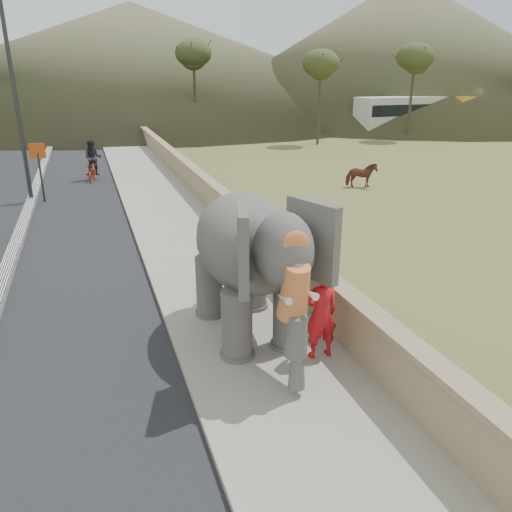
{
  "coord_description": "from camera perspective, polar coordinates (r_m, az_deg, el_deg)",
  "views": [
    {
      "loc": [
        -2.69,
        -5.56,
        5.01
      ],
      "look_at": [
        0.2,
        2.97,
        1.7
      ],
      "focal_mm": 35.0,
      "sensor_mm": 36.0,
      "label": 1
    }
  ],
  "objects": [
    {
      "name": "median",
      "position": [
        16.47,
        -25.85,
        0.81
      ],
      "size": [
        0.35,
        120.0,
        0.22
      ],
      "primitive_type": "cube",
      "color": "black",
      "rests_on": "ground"
    },
    {
      "name": "ground",
      "position": [
        7.95,
        5.83,
        -18.99
      ],
      "size": [
        160.0,
        160.0,
        0.0
      ],
      "primitive_type": "plane",
      "color": "olive",
      "rests_on": "ground"
    },
    {
      "name": "parapet",
      "position": [
        16.76,
        -3.03,
        4.73
      ],
      "size": [
        0.3,
        120.0,
        1.1
      ],
      "primitive_type": "cube",
      "color": "tan",
      "rests_on": "ground"
    },
    {
      "name": "cow",
      "position": [
        23.74,
        11.93,
        9.01
      ],
      "size": [
        1.49,
        1.0,
        1.15
      ],
      "primitive_type": "imported",
      "rotation": [
        0.0,
        0.0,
        1.27
      ],
      "color": "brown",
      "rests_on": "ground"
    },
    {
      "name": "hill_far",
      "position": [
        75.97,
        -13.86,
        21.17
      ],
      "size": [
        80.0,
        80.0,
        14.0
      ],
      "primitive_type": "cone",
      "color": "brown",
      "rests_on": "ground"
    },
    {
      "name": "elephant_and_man",
      "position": [
        9.57,
        -1.02,
        -0.75
      ],
      "size": [
        2.34,
        4.07,
        2.9
      ],
      "color": "#615D58",
      "rests_on": "ground"
    },
    {
      "name": "walkway",
      "position": [
        16.54,
        -8.51,
        2.61
      ],
      "size": [
        3.0,
        120.0,
        0.15
      ],
      "primitive_type": "cube",
      "color": "#9E9687",
      "rests_on": "ground"
    },
    {
      "name": "signboard",
      "position": [
        22.08,
        -23.55,
        9.78
      ],
      "size": [
        0.6,
        0.08,
        2.4
      ],
      "color": "#2D2D33",
      "rests_on": "ground"
    },
    {
      "name": "hill_right",
      "position": [
        69.42,
        16.39,
        21.93
      ],
      "size": [
        56.0,
        56.0,
        16.0
      ],
      "primitive_type": "cone",
      "color": "brown",
      "rests_on": "ground"
    },
    {
      "name": "bus_orange",
      "position": [
        52.09,
        25.42,
        14.54
      ],
      "size": [
        11.24,
        4.04,
        3.1
      ],
      "primitive_type": "cube",
      "rotation": [
        0.0,
        0.0,
        1.71
      ],
      "color": "gold",
      "rests_on": "ground"
    },
    {
      "name": "motorcyclist",
      "position": [
        26.04,
        -18.17,
        9.89
      ],
      "size": [
        1.0,
        1.77,
        1.98
      ],
      "color": "#9A240E",
      "rests_on": "ground"
    },
    {
      "name": "distant_car",
      "position": [
        47.32,
        11.78,
        14.6
      ],
      "size": [
        4.27,
        1.81,
        1.44
      ],
      "primitive_type": "imported",
      "rotation": [
        0.0,
        0.0,
        1.55
      ],
      "color": "silver",
      "rests_on": "ground"
    },
    {
      "name": "trees",
      "position": [
        33.57,
        -10.91,
        17.95
      ],
      "size": [
        47.57,
        43.69,
        8.93
      ],
      "color": "#473828",
      "rests_on": "ground"
    },
    {
      "name": "road",
      "position": [
        16.5,
        -25.8,
        0.5
      ],
      "size": [
        7.0,
        120.0,
        0.03
      ],
      "primitive_type": "cube",
      "color": "black",
      "rests_on": "ground"
    },
    {
      "name": "bus_white",
      "position": [
        46.97,
        17.7,
        15.07
      ],
      "size": [
        11.12,
        3.07,
        3.1
      ],
      "primitive_type": "cube",
      "rotation": [
        0.0,
        0.0,
        1.62
      ],
      "color": "beige",
      "rests_on": "ground"
    },
    {
      "name": "lamppost",
      "position": [
        21.99,
        -25.27,
        18.04
      ],
      "size": [
        1.76,
        0.36,
        8.0
      ],
      "color": "#302F35",
      "rests_on": "ground"
    }
  ]
}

